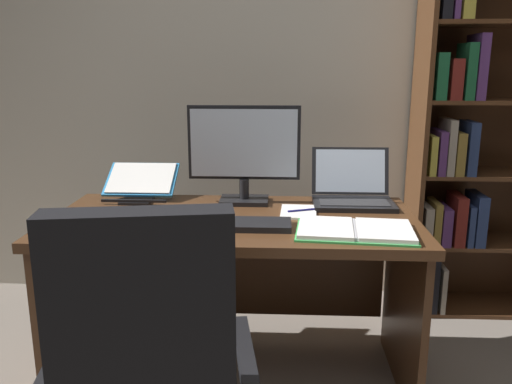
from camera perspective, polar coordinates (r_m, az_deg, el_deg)
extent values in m
cube|color=beige|center=(3.08, 2.83, 14.15)|extent=(5.03, 0.12, 2.77)
cube|color=#4C2D19|center=(2.18, -2.43, -3.27)|extent=(1.52, 0.74, 0.04)
cube|color=#4C2D19|center=(2.48, -19.56, -11.12)|extent=(0.03, 0.68, 0.71)
cube|color=#4C2D19|center=(2.37, 15.84, -12.09)|extent=(0.03, 0.68, 0.71)
cube|color=#4C2D19|center=(2.61, -1.66, -8.17)|extent=(1.40, 0.03, 0.50)
cube|color=#4C2D19|center=(2.95, 17.33, 5.74)|extent=(0.02, 0.34, 1.97)
cube|color=#4C2D19|center=(3.22, 23.39, 5.86)|extent=(0.81, 0.01, 1.97)
cube|color=#4C2D19|center=(3.34, 22.75, -11.32)|extent=(0.76, 0.32, 0.02)
cube|color=gray|center=(3.16, 17.23, -9.44)|extent=(0.03, 0.27, 0.26)
cube|color=black|center=(3.13, 18.46, -9.20)|extent=(0.05, 0.20, 0.32)
cube|color=gray|center=(3.18, 19.33, -9.51)|extent=(0.03, 0.24, 0.26)
cube|color=#4C2D19|center=(3.20, 23.39, -4.96)|extent=(0.76, 0.32, 0.02)
cube|color=gray|center=(3.00, 17.99, -3.32)|extent=(0.04, 0.19, 0.21)
cube|color=olive|center=(3.02, 18.84, -3.08)|extent=(0.04, 0.20, 0.23)
cube|color=#512D66|center=(3.04, 19.70, -3.30)|extent=(0.05, 0.21, 0.21)
cube|color=maroon|center=(3.05, 21.01, -2.72)|extent=(0.06, 0.21, 0.27)
cube|color=navy|center=(3.10, 21.83, -3.01)|extent=(0.03, 0.27, 0.22)
cube|color=navy|center=(3.10, 22.87, -2.62)|extent=(0.05, 0.23, 0.28)
cube|color=#4C2D19|center=(3.10, 24.07, 1.88)|extent=(0.76, 0.32, 0.02)
cube|color=gold|center=(2.92, 18.46, 3.95)|extent=(0.03, 0.19, 0.21)
cube|color=#512D66|center=(2.95, 19.19, 4.25)|extent=(0.04, 0.25, 0.23)
cube|color=gray|center=(2.95, 20.10, 4.76)|extent=(0.04, 0.23, 0.29)
cube|color=olive|center=(2.96, 21.02, 4.05)|extent=(0.05, 0.20, 0.22)
cube|color=navy|center=(2.98, 22.17, 4.53)|extent=(0.05, 0.20, 0.28)
cube|color=#4C2D19|center=(3.06, 24.78, 9.04)|extent=(0.76, 0.32, 0.02)
cube|color=#195633|center=(2.92, 19.09, 11.89)|extent=(0.05, 0.26, 0.23)
cube|color=maroon|center=(2.91, 20.66, 11.48)|extent=(0.06, 0.20, 0.20)
cube|color=#195633|center=(2.93, 21.98, 12.13)|extent=(0.05, 0.20, 0.28)
cube|color=#512D66|center=(2.96, 22.96, 12.48)|extent=(0.05, 0.22, 0.33)
cube|color=#4C2D19|center=(3.06, 25.54, 16.31)|extent=(0.76, 0.32, 0.02)
cube|color=black|center=(1.40, -12.40, -14.00)|extent=(0.48, 0.17, 0.60)
cube|color=black|center=(1.72, -21.04, -16.98)|extent=(0.11, 0.39, 0.04)
cube|color=black|center=(1.67, -1.25, -17.00)|extent=(0.11, 0.39, 0.04)
cube|color=black|center=(2.40, -1.30, -0.93)|extent=(0.22, 0.16, 0.02)
cylinder|color=black|center=(2.38, -1.31, 0.35)|extent=(0.04, 0.04, 0.09)
cube|color=black|center=(2.35, -1.32, 5.43)|extent=(0.51, 0.02, 0.33)
cube|color=silver|center=(2.33, -1.35, 5.35)|extent=(0.48, 0.00, 0.30)
cube|color=black|center=(2.37, 10.61, -1.28)|extent=(0.36, 0.24, 0.02)
cube|color=#2D2D30|center=(2.35, 10.67, -1.10)|extent=(0.30, 0.13, 0.00)
cube|color=black|center=(2.50, 10.26, 2.29)|extent=(0.36, 0.07, 0.22)
cube|color=silver|center=(2.49, 10.28, 2.30)|extent=(0.32, 0.06, 0.19)
cube|color=black|center=(2.03, -2.06, -3.56)|extent=(0.42, 0.15, 0.02)
ellipsoid|color=black|center=(2.08, -10.35, -3.17)|extent=(0.06, 0.10, 0.04)
cube|color=black|center=(2.46, -12.93, -0.97)|extent=(0.14, 0.12, 0.01)
cube|color=black|center=(2.42, -13.23, -0.96)|extent=(0.30, 0.01, 0.01)
cube|color=#2D84C6|center=(2.54, -12.41, 1.37)|extent=(0.33, 0.21, 0.12)
cube|color=white|center=(2.54, -12.45, 1.54)|extent=(0.30, 0.19, 0.11)
cube|color=green|center=(2.00, 7.62, -4.23)|extent=(0.24, 0.29, 0.01)
cube|color=green|center=(2.01, 13.91, -4.41)|extent=(0.24, 0.29, 0.01)
cube|color=white|center=(1.99, 7.63, -3.90)|extent=(0.23, 0.28, 0.02)
cube|color=white|center=(2.01, 13.93, -4.09)|extent=(0.23, 0.28, 0.02)
cylinder|color=#B7B7BC|center=(2.00, 10.79, -4.11)|extent=(0.04, 0.25, 0.02)
cube|color=white|center=(2.23, 4.67, -2.19)|extent=(0.16, 0.22, 0.01)
cylinder|color=navy|center=(2.23, 5.19, -1.97)|extent=(0.13, 0.06, 0.01)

